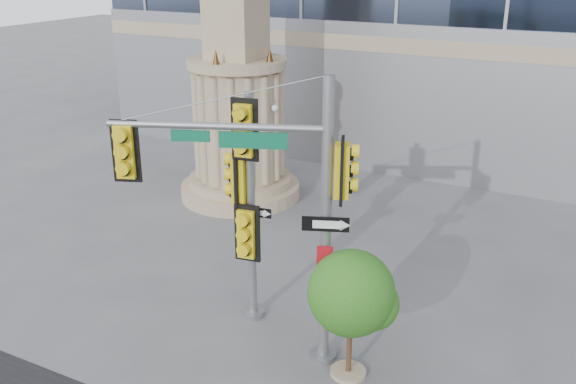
% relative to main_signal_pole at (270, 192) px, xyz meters
% --- Properties ---
extents(ground, '(120.00, 120.00, 0.00)m').
position_rel_main_signal_pole_xyz_m(ground, '(0.11, -0.77, -3.97)').
color(ground, '#545456').
rests_on(ground, ground).
extents(monument, '(4.40, 4.40, 16.60)m').
position_rel_main_signal_pole_xyz_m(monument, '(-5.89, 8.23, 1.54)').
color(monument, tan).
rests_on(monument, ground).
extents(main_signal_pole, '(4.73, 2.21, 6.41)m').
position_rel_main_signal_pole_xyz_m(main_signal_pole, '(0.00, 0.00, 0.00)').
color(main_signal_pole, slate).
rests_on(main_signal_pole, ground).
extents(secondary_signal_pole, '(1.03, 0.75, 5.71)m').
position_rel_main_signal_pole_xyz_m(secondary_signal_pole, '(-1.27, 1.10, -0.62)').
color(secondary_signal_pole, slate).
rests_on(secondary_signal_pole, ground).
extents(street_tree, '(1.88, 1.83, 2.93)m').
position_rel_main_signal_pole_xyz_m(street_tree, '(1.85, 0.16, -2.05)').
color(street_tree, tan).
rests_on(street_tree, ground).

